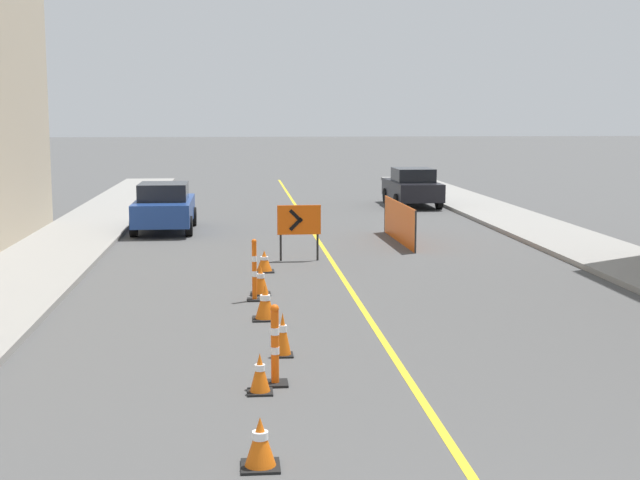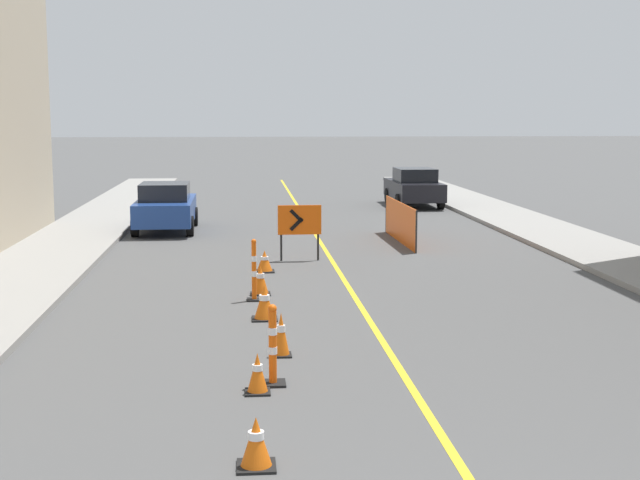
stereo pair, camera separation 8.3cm
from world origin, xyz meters
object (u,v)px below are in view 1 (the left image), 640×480
object	(u,v)px
traffic_cone_third	(283,335)
traffic_cone_farthest	(264,261)
delineator_post_front	(275,350)
arrow_barricade_primary	(299,222)
traffic_cone_fifth	(261,280)
delineator_post_rear	(254,274)
traffic_cone_second	(260,373)
traffic_cone_nearest	(260,443)
traffic_cone_fourth	(265,303)
parked_car_curb_mid	(412,187)
parked_car_curb_near	(164,207)

from	to	relation	value
traffic_cone_third	traffic_cone_farthest	size ratio (longest dim) A/B	1.34
delineator_post_front	arrow_barricade_primary	distance (m)	10.81
delineator_post_front	arrow_barricade_primary	size ratio (longest dim) A/B	0.80
traffic_cone_fifth	delineator_post_rear	world-z (taller)	delineator_post_rear
traffic_cone_second	delineator_post_front	bearing A→B (deg)	58.65
traffic_cone_farthest	traffic_cone_nearest	bearing A→B (deg)	-91.96
traffic_cone_nearest	arrow_barricade_primary	bearing A→B (deg)	84.29
traffic_cone_third	delineator_post_rear	distance (m)	4.30
traffic_cone_second	traffic_cone_nearest	bearing A→B (deg)	-91.40
traffic_cone_farthest	traffic_cone_fourth	bearing A→B (deg)	-91.55
traffic_cone_farthest	arrow_barricade_primary	size ratio (longest dim) A/B	0.36
traffic_cone_nearest	traffic_cone_second	bearing A→B (deg)	88.60
traffic_cone_nearest	traffic_cone_second	distance (m)	2.60
traffic_cone_third	traffic_cone_farthest	bearing A→B (deg)	90.43
traffic_cone_second	arrow_barricade_primary	bearing A→B (deg)	83.28
parked_car_curb_mid	delineator_post_rear	bearing A→B (deg)	-111.16
traffic_cone_nearest	delineator_post_front	size ratio (longest dim) A/B	0.49
traffic_cone_second	traffic_cone_farthest	xyz separation A→B (m)	(0.35, 9.50, -0.02)
arrow_barricade_primary	parked_car_curb_near	bearing A→B (deg)	121.06
parked_car_curb_near	arrow_barricade_primary	bearing A→B (deg)	-58.19
traffic_cone_nearest	delineator_post_front	distance (m)	2.99
traffic_cone_third	arrow_barricade_primary	xyz separation A→B (m)	(0.90, 9.24, 0.67)
traffic_cone_nearest	traffic_cone_third	distance (m)	4.49
traffic_cone_farthest	delineator_post_front	size ratio (longest dim) A/B	0.45
traffic_cone_second	traffic_cone_fifth	bearing A→B (deg)	88.41
traffic_cone_third	parked_car_curb_mid	size ratio (longest dim) A/B	0.16
traffic_cone_nearest	traffic_cone_farthest	xyz separation A→B (m)	(0.41, 12.10, -0.02)
traffic_cone_fourth	parked_car_curb_near	distance (m)	13.33
traffic_cone_fourth	delineator_post_rear	world-z (taller)	delineator_post_rear
traffic_cone_third	delineator_post_front	bearing A→B (deg)	-97.03
traffic_cone_fourth	parked_car_curb_near	size ratio (longest dim) A/B	0.15
delineator_post_rear	arrow_barricade_primary	size ratio (longest dim) A/B	0.88
traffic_cone_farthest	parked_car_curb_mid	size ratio (longest dim) A/B	0.12
traffic_cone_farthest	parked_car_curb_mid	xyz separation A→B (m)	(6.62, 15.14, 0.54)
traffic_cone_fifth	parked_car_curb_near	bearing A→B (deg)	104.96
traffic_cone_second	traffic_cone_fifth	distance (m)	6.76
traffic_cone_nearest	traffic_cone_fifth	size ratio (longest dim) A/B	0.89
traffic_cone_fourth	parked_car_curb_mid	xyz separation A→B (m)	(6.76, 20.23, 0.48)
parked_car_curb_near	traffic_cone_fourth	bearing A→B (deg)	-77.86
traffic_cone_farthest	delineator_post_front	bearing A→B (deg)	-90.80
traffic_cone_farthest	traffic_cone_third	bearing A→B (deg)	-89.57
delineator_post_rear	parked_car_curb_mid	world-z (taller)	parked_car_curb_mid
traffic_cone_second	arrow_barricade_primary	world-z (taller)	arrow_barricade_primary
traffic_cone_fourth	traffic_cone_fifth	distance (m)	2.35
traffic_cone_second	parked_car_curb_near	world-z (taller)	parked_car_curb_near
traffic_cone_farthest	parked_car_curb_near	size ratio (longest dim) A/B	0.12
traffic_cone_fifth	traffic_cone_farthest	distance (m)	2.74
arrow_barricade_primary	traffic_cone_farthest	bearing A→B (deg)	-121.89
traffic_cone_fifth	traffic_cone_farthest	bearing A→B (deg)	86.59
traffic_cone_second	delineator_post_rear	world-z (taller)	delineator_post_rear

